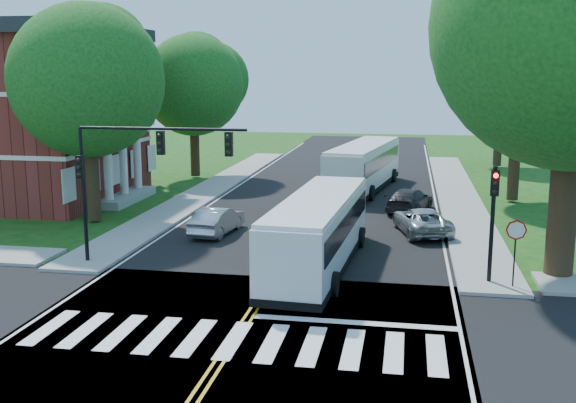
% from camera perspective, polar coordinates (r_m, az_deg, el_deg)
% --- Properties ---
extents(ground, '(140.00, 140.00, 0.00)m').
position_cam_1_polar(ground, '(21.26, -4.29, -11.15)').
color(ground, '#114612').
rests_on(ground, ground).
extents(road, '(14.00, 96.00, 0.01)m').
position_cam_1_polar(road, '(38.24, 2.41, -1.13)').
color(road, black).
rests_on(road, ground).
extents(cross_road, '(60.00, 12.00, 0.01)m').
position_cam_1_polar(cross_road, '(21.25, -4.29, -11.13)').
color(cross_road, black).
rests_on(cross_road, ground).
extents(center_line, '(0.36, 70.00, 0.01)m').
position_cam_1_polar(center_line, '(42.12, 3.15, -0.00)').
color(center_line, gold).
rests_on(center_line, road).
extents(edge_line_w, '(0.12, 70.00, 0.01)m').
position_cam_1_polar(edge_line_w, '(43.46, -5.79, 0.30)').
color(edge_line_w, silver).
rests_on(edge_line_w, road).
extents(edge_line_e, '(0.12, 70.00, 0.01)m').
position_cam_1_polar(edge_line_e, '(41.86, 12.42, -0.31)').
color(edge_line_e, silver).
rests_on(edge_line_e, road).
extents(crosswalk, '(12.60, 3.00, 0.01)m').
position_cam_1_polar(crosswalk, '(20.80, -4.64, -11.61)').
color(crosswalk, silver).
rests_on(crosswalk, road).
extents(stop_bar, '(6.60, 0.40, 0.01)m').
position_cam_1_polar(stop_bar, '(22.19, 5.69, -10.16)').
color(stop_bar, silver).
rests_on(stop_bar, road).
extents(sidewalk_nw, '(2.60, 40.00, 0.15)m').
position_cam_1_polar(sidewalk_nw, '(46.70, -6.55, 1.09)').
color(sidewalk_nw, gray).
rests_on(sidewalk_nw, ground).
extents(sidewalk_ne, '(2.60, 40.00, 0.15)m').
position_cam_1_polar(sidewalk_ne, '(44.89, 14.20, 0.43)').
color(sidewalk_ne, gray).
rests_on(sidewalk_ne, ground).
extents(tree_west_near, '(8.00, 8.00, 11.40)m').
position_cam_1_polar(tree_west_near, '(36.95, -16.62, 9.77)').
color(tree_west_near, black).
rests_on(tree_west_near, ground).
extents(tree_west_far, '(7.60, 7.60, 10.67)m').
position_cam_1_polar(tree_west_far, '(51.61, -8.03, 9.71)').
color(tree_west_far, black).
rests_on(tree_west_far, ground).
extents(tree_east_mid, '(8.40, 8.40, 11.93)m').
position_cam_1_polar(tree_east_mid, '(43.55, 19.04, 10.17)').
color(tree_east_mid, black).
rests_on(tree_east_mid, ground).
extents(tree_east_far, '(7.20, 7.20, 10.34)m').
position_cam_1_polar(tree_east_far, '(59.55, 17.62, 9.33)').
color(tree_east_far, black).
rests_on(tree_east_far, ground).
extents(signal_nw, '(7.15, 0.46, 5.66)m').
position_cam_1_polar(signal_nw, '(27.94, -12.83, 3.24)').
color(signal_nw, black).
rests_on(signal_nw, ground).
extents(signal_ne, '(0.30, 0.46, 4.40)m').
position_cam_1_polar(signal_ne, '(26.18, 16.98, -0.60)').
color(signal_ne, black).
rests_on(signal_ne, ground).
extents(stop_sign, '(0.76, 0.08, 2.53)m').
position_cam_1_polar(stop_sign, '(26.04, 18.73, -2.87)').
color(stop_sign, black).
rests_on(stop_sign, ground).
extents(bus_lead, '(3.30, 11.62, 2.97)m').
position_cam_1_polar(bus_lead, '(27.66, 2.59, -2.47)').
color(bus_lead, silver).
rests_on(bus_lead, road).
extents(bus_follow, '(4.54, 12.49, 3.16)m').
position_cam_1_polar(bus_follow, '(46.34, 6.44, 3.03)').
color(bus_follow, silver).
rests_on(bus_follow, road).
extents(hatchback, '(1.89, 4.28, 1.37)m').
position_cam_1_polar(hatchback, '(33.74, -6.03, -1.61)').
color(hatchback, '#AEB1B5').
rests_on(hatchback, road).
extents(suv, '(3.26, 5.10, 1.31)m').
position_cam_1_polar(suv, '(34.28, 11.26, -1.61)').
color(suv, '#B1B4B8').
rests_on(suv, road).
extents(dark_sedan, '(3.04, 4.95, 1.34)m').
position_cam_1_polar(dark_sedan, '(39.60, 10.24, 0.12)').
color(dark_sedan, black).
rests_on(dark_sedan, road).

